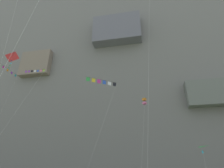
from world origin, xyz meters
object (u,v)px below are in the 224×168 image
(kite_box_front_field, at_px, (144,102))
(kite_banner_high_left, at_px, (6,75))
(kite_banner_far_left, at_px, (29,81))
(kite_delta_upper_right, at_px, (201,152))
(kite_banner_mid_right, at_px, (101,84))
(kite_diamond_upper_mid, at_px, (11,59))

(kite_box_front_field, bearing_deg, kite_banner_high_left, -173.97)
(kite_banner_far_left, relative_size, kite_delta_upper_right, 2.48)
(kite_delta_upper_right, bearing_deg, kite_banner_mid_right, -143.57)
(kite_delta_upper_right, relative_size, kite_banner_high_left, 0.29)
(kite_box_front_field, bearing_deg, kite_banner_mid_right, -123.74)
(kite_banner_far_left, distance_m, kite_diamond_upper_mid, 7.63)
(kite_diamond_upper_mid, height_order, kite_box_front_field, kite_diamond_upper_mid)
(kite_banner_high_left, height_order, kite_diamond_upper_mid, kite_banner_high_left)
(kite_delta_upper_right, bearing_deg, kite_diamond_upper_mid, -155.89)
(kite_banner_far_left, bearing_deg, kite_banner_high_left, 143.90)
(kite_diamond_upper_mid, bearing_deg, kite_banner_mid_right, 8.92)
(kite_banner_mid_right, relative_size, kite_box_front_field, 1.00)
(kite_delta_upper_right, bearing_deg, kite_banner_high_left, -172.70)
(kite_banner_far_left, relative_size, kite_banner_mid_right, 1.05)
(kite_banner_high_left, bearing_deg, kite_banner_mid_right, -14.88)
(kite_banner_mid_right, distance_m, kite_box_front_field, 11.14)
(kite_banner_mid_right, xyz_separation_m, kite_box_front_field, (6.19, 9.27, 0.02))
(kite_banner_high_left, relative_size, kite_box_front_field, 1.48)
(kite_delta_upper_right, height_order, kite_banner_mid_right, kite_banner_mid_right)
(kite_delta_upper_right, relative_size, kite_banner_mid_right, 0.43)
(kite_delta_upper_right, distance_m, kite_diamond_upper_mid, 35.58)
(kite_delta_upper_right, height_order, kite_banner_high_left, kite_banner_high_left)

